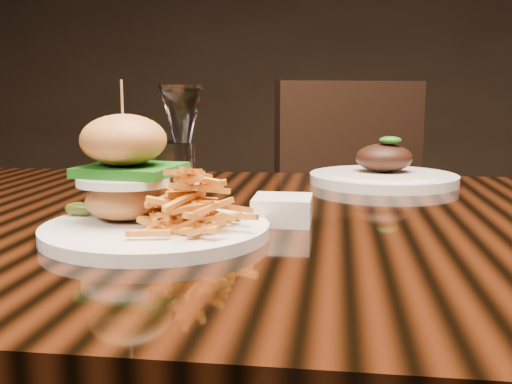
# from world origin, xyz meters

# --- Properties ---
(dining_table) EXTENTS (1.60, 0.90, 0.75)m
(dining_table) POSITION_xyz_m (0.00, 0.00, 0.67)
(dining_table) COLOR black
(dining_table) RESTS_ON ground
(burger_plate) EXTENTS (0.27, 0.27, 0.19)m
(burger_plate) POSITION_xyz_m (-0.19, -0.12, 0.80)
(burger_plate) COLOR white
(burger_plate) RESTS_ON dining_table
(ramekin) EXTENTS (0.08, 0.08, 0.04)m
(ramekin) POSITION_xyz_m (-0.05, -0.03, 0.77)
(ramekin) COLOR white
(ramekin) RESTS_ON dining_table
(wine_glass) EXTENTS (0.07, 0.07, 0.18)m
(wine_glass) POSITION_xyz_m (-0.20, 0.06, 0.88)
(wine_glass) COLOR white
(wine_glass) RESTS_ON dining_table
(water_tumbler) EXTENTS (0.07, 0.07, 0.10)m
(water_tumbler) POSITION_xyz_m (-0.23, 0.08, 0.80)
(water_tumbler) COLOR white
(water_tumbler) RESTS_ON dining_table
(far_dish) EXTENTS (0.27, 0.27, 0.09)m
(far_dish) POSITION_xyz_m (0.11, 0.33, 0.77)
(far_dish) COLOR white
(far_dish) RESTS_ON dining_table
(chair_far) EXTENTS (0.61, 0.61, 0.95)m
(chair_far) POSITION_xyz_m (0.11, 0.88, 0.54)
(chair_far) COLOR black
(chair_far) RESTS_ON ground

